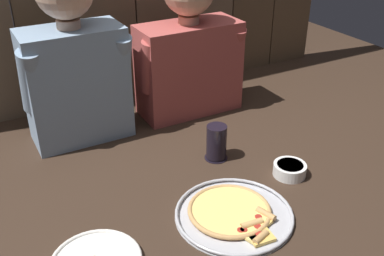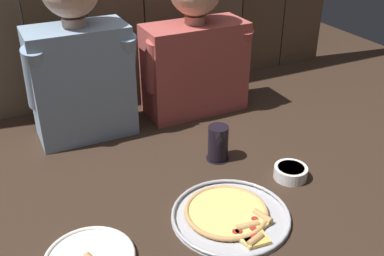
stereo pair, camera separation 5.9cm
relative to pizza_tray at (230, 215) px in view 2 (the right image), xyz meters
name	(u,v)px [view 2 (the right image)]	position (x,y,z in m)	size (l,w,h in m)	color
ground_plane	(205,193)	(-0.01, 0.13, -0.01)	(3.20, 3.20, 0.00)	#332319
pizza_tray	(230,215)	(0.00, 0.00, 0.00)	(0.34, 0.34, 0.03)	#B2B2B7
drinking_glass	(218,143)	(0.12, 0.29, 0.05)	(0.08, 0.08, 0.13)	black
dipping_bowl	(291,172)	(0.28, 0.09, 0.01)	(0.11, 0.11, 0.04)	white
diner_left	(78,54)	(-0.24, 0.67, 0.31)	(0.39, 0.21, 0.65)	#849EB7
diner_right	(195,43)	(0.22, 0.67, 0.28)	(0.44, 0.21, 0.60)	#AD4C47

